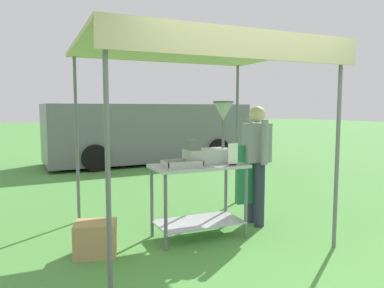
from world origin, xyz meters
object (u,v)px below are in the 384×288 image
at_px(donut_cart, 199,187).
at_px(supply_crate, 96,239).
at_px(donut_tray, 182,164).
at_px(donut_fryer, 211,141).
at_px(van_grey, 150,132).
at_px(menu_sign, 233,156).
at_px(vendor, 256,159).
at_px(stall_canopy, 195,54).

height_order(donut_cart, supply_crate, donut_cart).
height_order(donut_tray, supply_crate, donut_tray).
distance_m(donut_cart, donut_fryer, 0.59).
relative_size(donut_fryer, supply_crate, 1.50).
bearing_deg(van_grey, menu_sign, -98.78).
bearing_deg(donut_fryer, supply_crate, -175.22).
bearing_deg(vendor, supply_crate, -174.56).
distance_m(vendor, van_grey, 6.20).
xyz_separation_m(donut_tray, supply_crate, (-1.01, -0.02, -0.74)).
xyz_separation_m(donut_fryer, vendor, (0.72, 0.09, -0.28)).
xyz_separation_m(supply_crate, van_grey, (2.61, 6.39, 0.70)).
bearing_deg(donut_fryer, menu_sign, -59.81).
xyz_separation_m(donut_cart, van_grey, (1.36, 6.33, 0.25)).
xyz_separation_m(donut_cart, vendor, (0.92, 0.15, 0.27)).
xyz_separation_m(stall_canopy, van_grey, (1.36, 6.23, -1.35)).
relative_size(stall_canopy, donut_tray, 6.15).
bearing_deg(donut_cart, van_grey, 77.84).
distance_m(donut_cart, donut_tray, 0.38).
height_order(donut_cart, menu_sign, menu_sign).
bearing_deg(donut_cart, supply_crate, -177.24).
relative_size(vendor, supply_crate, 3.15).
distance_m(menu_sign, supply_crate, 1.81).
bearing_deg(van_grey, vendor, -94.08).
bearing_deg(donut_tray, vendor, 9.01).
height_order(stall_canopy, menu_sign, stall_canopy).
bearing_deg(stall_canopy, supply_crate, -172.77).
bearing_deg(donut_tray, van_grey, 75.86).
distance_m(donut_tray, donut_fryer, 0.52).
distance_m(menu_sign, vendor, 0.68).
xyz_separation_m(stall_canopy, menu_sign, (0.35, -0.30, -1.22)).
distance_m(supply_crate, van_grey, 6.94).
bearing_deg(donut_tray, donut_fryer, 12.64).
xyz_separation_m(stall_canopy, donut_fryer, (0.20, -0.04, -1.05)).
bearing_deg(menu_sign, donut_fryer, 120.19).
relative_size(stall_canopy, vendor, 1.70).
bearing_deg(donut_fryer, donut_tray, -167.36).
bearing_deg(menu_sign, donut_tray, 164.16).
distance_m(menu_sign, van_grey, 6.61).
xyz_separation_m(donut_cart, menu_sign, (0.35, -0.21, 0.38)).
height_order(donut_tray, donut_fryer, donut_fryer).
height_order(vendor, supply_crate, vendor).
distance_m(donut_fryer, vendor, 0.78).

